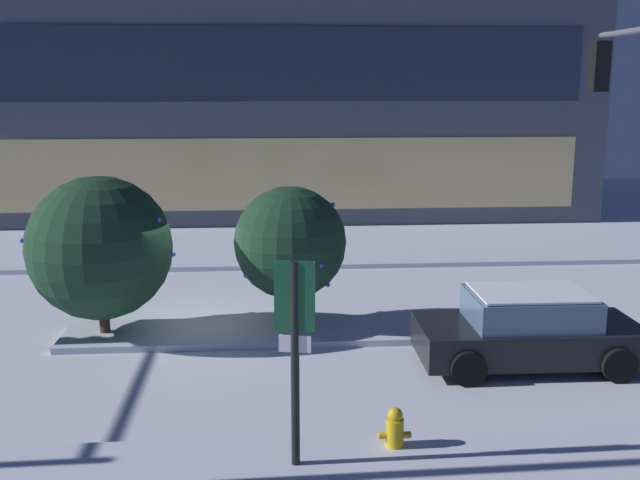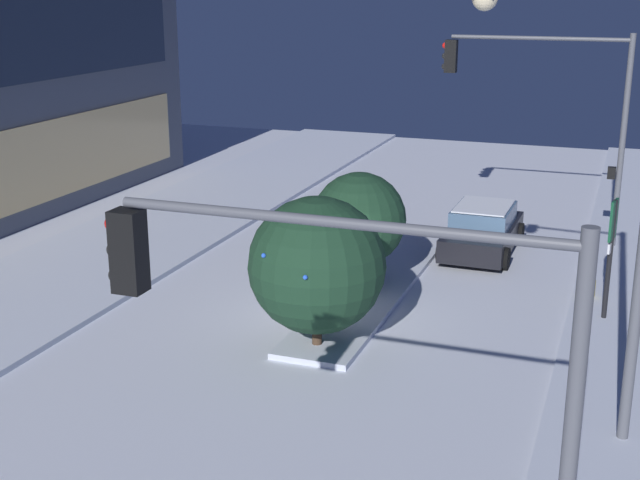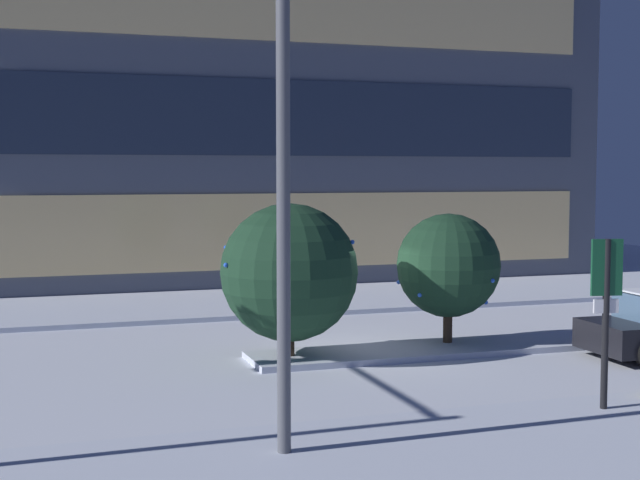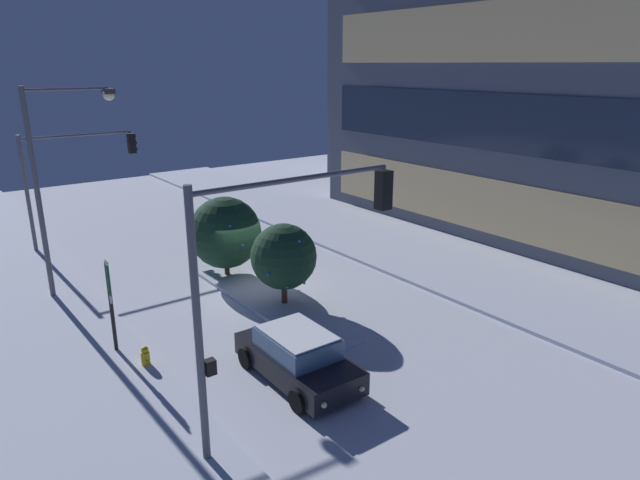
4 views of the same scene
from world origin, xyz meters
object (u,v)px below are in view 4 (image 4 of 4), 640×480
object	(u,v)px
decorated_tree_left_of_median	(225,233)
decorated_tree_median	(284,257)
traffic_light_corner_near_left	(75,165)
fire_hydrant	(146,358)
parking_info_sign	(110,296)
street_lamp_arched	(59,164)
car_near	(298,356)
traffic_light_corner_near_right	(281,259)

from	to	relation	value
decorated_tree_left_of_median	decorated_tree_median	bearing A→B (deg)	4.40
traffic_light_corner_near_left	fire_hydrant	world-z (taller)	traffic_light_corner_near_left
parking_info_sign	decorated_tree_median	distance (m)	6.29
traffic_light_corner_near_left	street_lamp_arched	bearing A→B (deg)	-107.68
fire_hydrant	decorated_tree_median	xyz separation A→B (m)	(-1.33, 5.87, 1.63)
car_near	parking_info_sign	distance (m)	6.13
traffic_light_corner_near_left	parking_info_sign	world-z (taller)	traffic_light_corner_near_left
traffic_light_corner_near_right	car_near	bearing A→B (deg)	47.01
parking_info_sign	traffic_light_corner_near_right	bearing A→B (deg)	-60.50
fire_hydrant	decorated_tree_median	bearing A→B (deg)	102.78
traffic_light_corner_near_right	decorated_tree_left_of_median	size ratio (longest dim) A/B	1.85
street_lamp_arched	parking_info_sign	distance (m)	6.68
traffic_light_corner_near_left	decorated_tree_left_of_median	world-z (taller)	traffic_light_corner_near_left
traffic_light_corner_near_right	parking_info_sign	distance (m)	7.21
fire_hydrant	decorated_tree_left_of_median	world-z (taller)	decorated_tree_left_of_median
traffic_light_corner_near_left	street_lamp_arched	xyz separation A→B (m)	(6.52, -2.08, 1.18)
car_near	fire_hydrant	bearing A→B (deg)	-132.81
car_near	decorated_tree_median	distance (m)	5.32
traffic_light_corner_near_right	traffic_light_corner_near_left	world-z (taller)	traffic_light_corner_near_right
traffic_light_corner_near_left	fire_hydrant	distance (m)	14.43
street_lamp_arched	fire_hydrant	size ratio (longest dim) A/B	10.87
street_lamp_arched	parking_info_sign	bearing A→B (deg)	-87.64
traffic_light_corner_near_left	decorated_tree_median	size ratio (longest dim) A/B	1.77
traffic_light_corner_near_right	decorated_tree_median	size ratio (longest dim) A/B	2.03
decorated_tree_median	parking_info_sign	bearing A→B (deg)	-91.31
car_near	street_lamp_arched	world-z (taller)	street_lamp_arched
street_lamp_arched	fire_hydrant	xyz separation A→B (m)	(7.29, 0.15, -4.88)
car_near	traffic_light_corner_near_left	bearing A→B (deg)	-174.51
car_near	traffic_light_corner_near_left	xyz separation A→B (m)	(-17.00, -1.43, 3.34)
decorated_tree_left_of_median	traffic_light_corner_near_right	bearing A→B (deg)	-20.35
street_lamp_arched	decorated_tree_left_of_median	size ratio (longest dim) A/B	2.29
street_lamp_arched	fire_hydrant	bearing A→B (deg)	-83.82
car_near	decorated_tree_median	xyz separation A→B (m)	(-4.51, 2.51, 1.27)
parking_info_sign	decorated_tree_median	xyz separation A→B (m)	(0.14, 6.29, 0.01)
decorated_tree_median	decorated_tree_left_of_median	size ratio (longest dim) A/B	0.91
car_near	street_lamp_arched	distance (m)	11.94
traffic_light_corner_near_right	traffic_light_corner_near_left	xyz separation A→B (m)	(-18.71, 0.17, -0.47)
fire_hydrant	parking_info_sign	bearing A→B (deg)	-164.16
parking_info_sign	traffic_light_corner_near_left	bearing A→B (deg)	89.93
street_lamp_arched	fire_hydrant	world-z (taller)	street_lamp_arched
decorated_tree_median	fire_hydrant	bearing A→B (deg)	-77.22
traffic_light_corner_near_right	street_lamp_arched	bearing A→B (deg)	98.89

